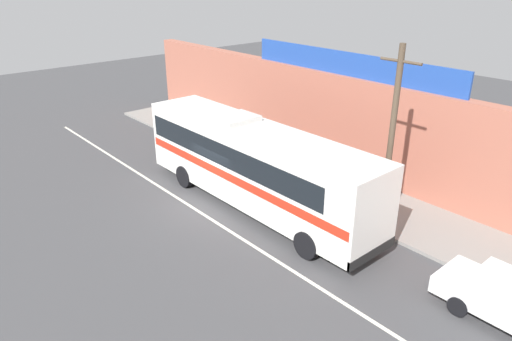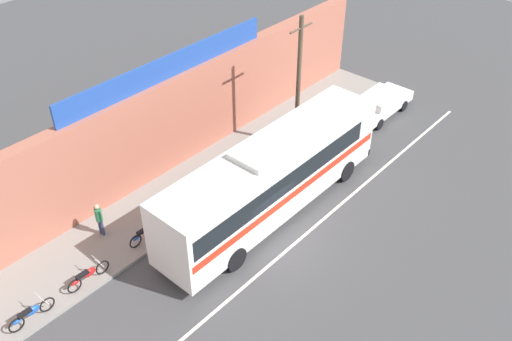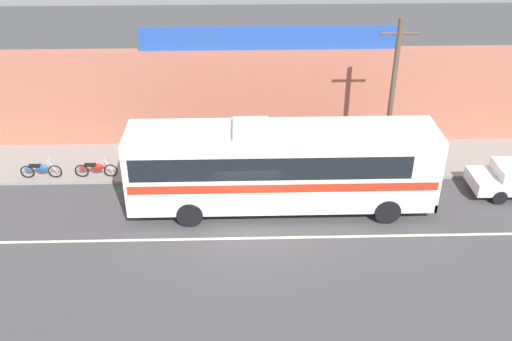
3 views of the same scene
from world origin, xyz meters
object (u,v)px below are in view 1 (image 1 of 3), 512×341
(motorcycle_blue, at_px, (173,125))
(utility_pole, at_px, (391,139))
(motorcycle_orange, at_px, (195,135))
(intercity_bus, at_px, (253,162))
(motorcycle_purple, at_px, (231,148))
(pedestrian_far_right, at_px, (242,128))

(motorcycle_blue, bearing_deg, utility_pole, -0.22)
(utility_pole, distance_m, motorcycle_blue, 15.71)
(motorcycle_blue, bearing_deg, motorcycle_orange, 0.22)
(utility_pole, height_order, motorcycle_orange, utility_pole)
(intercity_bus, distance_m, motorcycle_purple, 5.83)
(intercity_bus, bearing_deg, motorcycle_purple, 151.82)
(motorcycle_orange, bearing_deg, motorcycle_blue, -179.78)
(motorcycle_purple, distance_m, pedestrian_far_right, 2.10)
(utility_pole, distance_m, motorcycle_orange, 13.32)
(utility_pole, bearing_deg, motorcycle_purple, 178.59)
(utility_pole, height_order, motorcycle_purple, utility_pole)
(intercity_bus, xyz_separation_m, motorcycle_blue, (-10.50, 2.48, -1.50))
(pedestrian_far_right, bearing_deg, motorcycle_orange, -136.65)
(utility_pole, bearing_deg, pedestrian_far_right, 169.82)
(motorcycle_blue, relative_size, motorcycle_purple, 0.96)
(motorcycle_blue, distance_m, motorcycle_orange, 2.44)
(intercity_bus, xyz_separation_m, motorcycle_purple, (-4.97, 2.66, -1.50))
(intercity_bus, distance_m, utility_pole, 5.70)
(motorcycle_orange, bearing_deg, motorcycle_purple, 3.22)
(motorcycle_blue, distance_m, pedestrian_far_right, 4.87)
(motorcycle_orange, bearing_deg, utility_pole, -0.30)
(intercity_bus, relative_size, pedestrian_far_right, 7.47)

